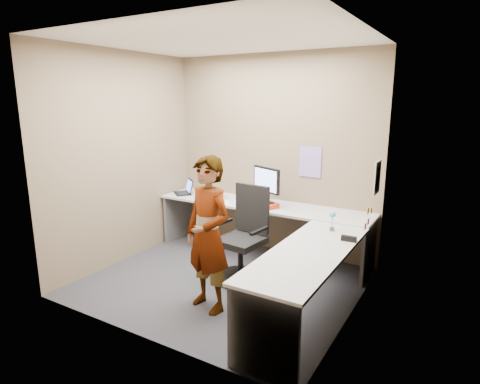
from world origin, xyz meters
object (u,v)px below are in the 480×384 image
Objects in this scene: office_chair at (244,243)px; person at (208,235)px; desk at (271,231)px; monitor at (266,182)px.

person is at bearing -80.39° from office_chair.
office_chair reaches higher than desk.
person reaches higher than office_chair.
office_chair is (0.05, -0.65, -0.61)m from monitor.
person is (0.04, -0.78, 0.34)m from office_chair.
monitor reaches higher than office_chair.
person reaches higher than monitor.
monitor reaches higher than desk.
person is at bearing -62.46° from monitor.
office_chair is at bearing 106.63° from person.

